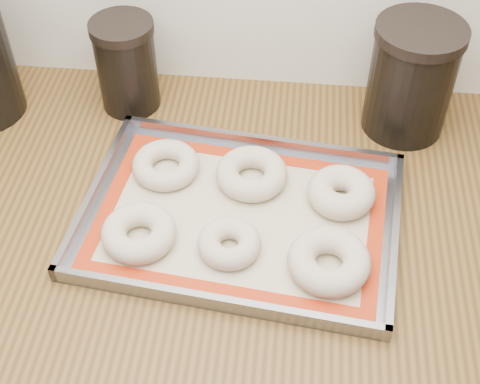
# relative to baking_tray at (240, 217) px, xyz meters

# --- Properties ---
(cabinet) EXTENTS (3.00, 0.65, 0.86)m
(cabinet) POSITION_rel_baking_tray_xyz_m (-0.12, 0.02, -0.48)
(cabinet) COLOR slate
(cabinet) RESTS_ON floor
(countertop) EXTENTS (3.06, 0.68, 0.04)m
(countertop) POSITION_rel_baking_tray_xyz_m (-0.12, 0.02, -0.03)
(countertop) COLOR brown
(countertop) RESTS_ON cabinet
(baking_tray) EXTENTS (0.49, 0.38, 0.03)m
(baking_tray) POSITION_rel_baking_tray_xyz_m (0.00, 0.00, 0.00)
(baking_tray) COLOR gray
(baking_tray) RESTS_ON countertop
(baking_mat) EXTENTS (0.45, 0.33, 0.00)m
(baking_mat) POSITION_rel_baking_tray_xyz_m (0.00, 0.00, -0.00)
(baking_mat) COLOR #C6B793
(baking_mat) RESTS_ON baking_tray
(bagel_front_left) EXTENTS (0.14, 0.14, 0.04)m
(bagel_front_left) POSITION_rel_baking_tray_xyz_m (-0.14, -0.06, 0.02)
(bagel_front_left) COLOR beige
(bagel_front_left) RESTS_ON baking_mat
(bagel_front_mid) EXTENTS (0.09, 0.09, 0.03)m
(bagel_front_mid) POSITION_rel_baking_tray_xyz_m (-0.01, -0.06, 0.01)
(bagel_front_mid) COLOR beige
(bagel_front_mid) RESTS_ON baking_mat
(bagel_front_right) EXTENTS (0.14, 0.14, 0.04)m
(bagel_front_right) POSITION_rel_baking_tray_xyz_m (0.13, -0.08, 0.02)
(bagel_front_right) COLOR beige
(bagel_front_right) RESTS_ON baking_mat
(bagel_back_left) EXTENTS (0.13, 0.13, 0.03)m
(bagel_back_left) POSITION_rel_baking_tray_xyz_m (-0.13, 0.08, 0.01)
(bagel_back_left) COLOR beige
(bagel_back_left) RESTS_ON baking_mat
(bagel_back_mid) EXTENTS (0.13, 0.13, 0.04)m
(bagel_back_mid) POSITION_rel_baking_tray_xyz_m (0.01, 0.08, 0.02)
(bagel_back_mid) COLOR beige
(bagel_back_mid) RESTS_ON baking_mat
(bagel_back_right) EXTENTS (0.11, 0.11, 0.04)m
(bagel_back_right) POSITION_rel_baking_tray_xyz_m (0.15, 0.05, 0.02)
(bagel_back_right) COLOR beige
(bagel_back_right) RESTS_ON baking_mat
(canister_mid) EXTENTS (0.11, 0.11, 0.16)m
(canister_mid) POSITION_rel_baking_tray_xyz_m (-0.22, 0.25, 0.08)
(canister_mid) COLOR black
(canister_mid) RESTS_ON countertop
(canister_right) EXTENTS (0.14, 0.14, 0.19)m
(canister_right) POSITION_rel_baking_tray_xyz_m (0.25, 0.24, 0.09)
(canister_right) COLOR black
(canister_right) RESTS_ON countertop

